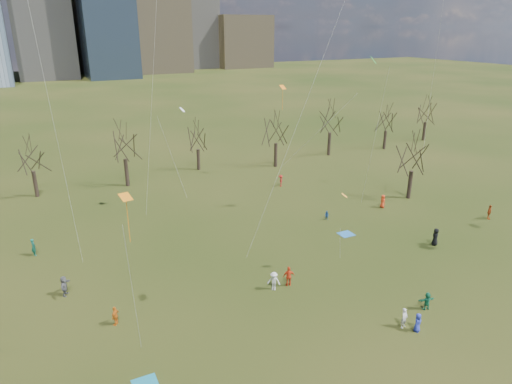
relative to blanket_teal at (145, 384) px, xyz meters
name	(u,v)px	position (x,y,z in m)	size (l,w,h in m)	color
ground	(324,323)	(14.12, 0.31, -0.01)	(500.00, 500.00, 0.00)	black
bare_tree_row	(177,144)	(14.04, 37.53, 6.10)	(113.04, 29.80, 9.50)	black
blanket_teal	(145,384)	(0.00, 0.00, 0.00)	(1.60, 1.50, 0.03)	teal
blanket_navy	(346,234)	(25.58, 12.72, 0.00)	(1.60, 1.50, 0.03)	#276BB6
person_0	(418,323)	(19.85, -3.70, 0.75)	(0.75, 0.49, 1.53)	#2A39B7
person_1	(404,318)	(19.28, -2.87, 0.82)	(0.61, 0.40, 1.66)	silver
person_4	(289,276)	(14.39, 6.26, 0.93)	(1.10, 0.46, 1.88)	#E83F19
person_5	(427,301)	(22.67, -1.89, 0.76)	(1.44, 0.46, 1.55)	#1A7852
person_6	(435,237)	(32.36, 6.39, 0.93)	(0.93, 0.60, 1.90)	black
person_8	(327,215)	(25.94, 17.05, 0.55)	(0.55, 0.43, 1.14)	#224F95
person_9	(274,281)	(12.86, 6.25, 0.85)	(1.12, 0.64, 1.73)	silver
person_10	(489,212)	(43.54, 8.58, 0.88)	(1.05, 0.44, 1.80)	#B6491A
person_11	(64,286)	(-3.65, 13.48, 0.90)	(1.69, 0.54, 1.82)	#5F5E63
person_12	(383,201)	(34.60, 17.17, 0.85)	(0.84, 0.55, 1.73)	#F1411A
person_13	(34,247)	(-5.78, 22.71, 0.90)	(0.67, 0.44, 1.83)	#176855
person_15	(281,181)	(26.98, 30.21, 0.85)	(1.12, 0.64, 1.73)	#B21E19
person_16	(115,316)	(-0.50, 7.30, 0.79)	(0.94, 0.39, 1.61)	orange
kites_airborne	(267,114)	(16.06, 13.88, 13.98)	(73.58, 43.57, 37.17)	orange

